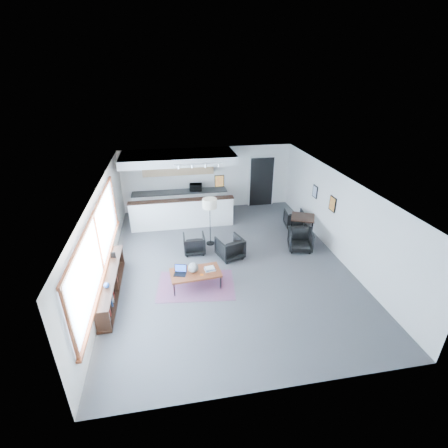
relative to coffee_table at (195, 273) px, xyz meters
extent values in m
cube|color=#4D4D50|center=(1.08, 1.01, -0.42)|extent=(7.00, 9.00, 0.01)
cube|color=white|center=(1.08, 1.01, 2.19)|extent=(7.00, 9.00, 0.01)
cube|color=silver|center=(1.08, 5.52, 0.89)|extent=(7.00, 0.01, 2.60)
cube|color=silver|center=(1.08, -3.49, 0.89)|extent=(7.00, 0.01, 2.60)
cube|color=silver|center=(-2.42, 1.01, 0.89)|extent=(0.01, 9.00, 2.60)
cube|color=silver|center=(4.59, 1.01, 0.89)|extent=(0.01, 9.00, 2.60)
cube|color=#8CBFFF|center=(-2.39, 0.11, 1.09)|extent=(0.02, 5.80, 1.55)
cube|color=brown|center=(-2.36, 0.11, 0.29)|extent=(0.10, 5.95, 0.06)
cube|color=brown|center=(-2.37, 0.11, 1.89)|extent=(0.06, 5.95, 0.06)
cube|color=brown|center=(-2.37, -2.79, 1.09)|extent=(0.06, 0.06, 1.60)
cube|color=brown|center=(-2.37, 0.11, 1.09)|extent=(0.06, 0.06, 1.60)
cube|color=brown|center=(-2.37, 3.01, 1.09)|extent=(0.06, 0.06, 1.60)
cube|color=black|center=(-2.22, 0.01, 0.21)|extent=(0.35, 3.00, 0.05)
cube|color=black|center=(-2.22, 0.01, -0.36)|extent=(0.35, 3.00, 0.05)
cube|color=black|center=(-2.22, -1.44, -0.08)|extent=(0.33, 0.04, 0.55)
cube|color=black|center=(-2.22, 0.01, -0.08)|extent=(0.33, 0.04, 0.55)
cube|color=black|center=(-2.22, 1.46, -0.08)|extent=(0.33, 0.04, 0.55)
cube|color=#3359A5|center=(-2.22, -1.29, -0.24)|extent=(0.18, 0.04, 0.20)
cube|color=silver|center=(-2.22, -1.12, -0.23)|extent=(0.18, 0.04, 0.22)
cube|color=maroon|center=(-2.22, -0.95, -0.22)|extent=(0.18, 0.04, 0.24)
cube|color=black|center=(-2.22, -0.78, -0.24)|extent=(0.18, 0.04, 0.20)
cube|color=#3359A5|center=(-2.22, -0.61, -0.23)|extent=(0.18, 0.04, 0.22)
cube|color=silver|center=(-2.22, -0.44, -0.22)|extent=(0.18, 0.04, 0.24)
cube|color=maroon|center=(-2.22, -0.27, -0.24)|extent=(0.18, 0.04, 0.20)
cube|color=black|center=(-2.22, -0.10, -0.23)|extent=(0.18, 0.04, 0.22)
cube|color=#3359A5|center=(-2.22, 0.07, -0.22)|extent=(0.18, 0.03, 0.24)
cube|color=silver|center=(-2.22, 0.24, -0.24)|extent=(0.18, 0.03, 0.20)
cube|color=maroon|center=(-2.22, 0.41, -0.23)|extent=(0.18, 0.03, 0.22)
cube|color=black|center=(-2.22, 0.58, -0.22)|extent=(0.18, 0.04, 0.24)
cube|color=black|center=(-2.22, 0.81, 0.32)|extent=(0.14, 0.02, 0.18)
sphere|color=#264C99|center=(-2.20, -0.59, 0.30)|extent=(0.14, 0.14, 0.14)
cube|color=white|center=(-0.12, 3.71, 0.14)|extent=(3.80, 0.25, 1.10)
cube|color=black|center=(-0.12, 3.71, 0.70)|extent=(3.85, 0.32, 0.04)
cube|color=white|center=(-0.12, 5.16, 0.04)|extent=(3.80, 0.60, 0.90)
cube|color=#2D2D2D|center=(-0.12, 5.16, 0.50)|extent=(3.82, 0.62, 0.04)
cube|color=tan|center=(-0.12, 5.31, 1.54)|extent=(2.80, 0.35, 0.70)
cube|color=white|center=(-0.12, 4.61, 2.04)|extent=(4.20, 1.80, 0.30)
cube|color=black|center=(1.28, 3.72, 1.34)|extent=(0.35, 0.03, 0.45)
cube|color=orange|center=(1.28, 3.71, 1.34)|extent=(0.30, 0.01, 0.40)
cube|color=black|center=(3.38, 5.43, 0.64)|extent=(1.00, 0.12, 2.10)
cube|color=white|center=(2.86, 5.44, 0.64)|extent=(0.06, 0.10, 2.10)
cube|color=white|center=(3.90, 5.44, 0.64)|extent=(0.06, 0.10, 2.10)
cube|color=white|center=(3.38, 5.44, 1.71)|extent=(1.10, 0.10, 0.06)
cube|color=silver|center=(0.48, 3.21, 2.15)|extent=(1.60, 0.04, 0.04)
cylinder|color=silver|center=(-0.17, 3.21, 2.07)|extent=(0.07, 0.07, 0.09)
cylinder|color=silver|center=(0.28, 3.21, 2.07)|extent=(0.07, 0.07, 0.09)
cylinder|color=silver|center=(0.73, 3.21, 2.07)|extent=(0.07, 0.07, 0.09)
cylinder|color=silver|center=(1.18, 3.21, 2.07)|extent=(0.07, 0.07, 0.09)
cube|color=black|center=(4.55, 1.41, 1.14)|extent=(0.03, 0.38, 0.48)
cube|color=orange|center=(4.54, 1.41, 1.14)|extent=(0.00, 0.32, 0.42)
cube|color=black|center=(4.55, 2.71, 1.09)|extent=(0.03, 0.34, 0.44)
cube|color=#859FC5|center=(4.54, 2.71, 1.09)|extent=(0.00, 0.28, 0.38)
cube|color=#6B3957|center=(0.00, 0.00, -0.41)|extent=(2.24, 1.65, 0.01)
cube|color=brown|center=(0.00, 0.00, 0.01)|extent=(1.42, 0.84, 0.05)
cube|color=black|center=(-0.60, -0.36, -0.21)|extent=(0.03, 0.03, 0.40)
cube|color=black|center=(-0.65, 0.26, -0.21)|extent=(0.03, 0.03, 0.40)
cube|color=black|center=(0.65, -0.26, -0.21)|extent=(0.03, 0.03, 0.40)
cube|color=black|center=(0.60, 0.36, -0.21)|extent=(0.03, 0.03, 0.40)
cube|color=black|center=(0.03, -0.31, -0.02)|extent=(1.30, 0.14, 0.03)
cube|color=black|center=(-0.03, 0.31, -0.02)|extent=(1.30, 0.14, 0.03)
cube|color=black|center=(-0.42, -0.04, 0.04)|extent=(0.37, 0.31, 0.02)
cube|color=black|center=(-0.39, 0.07, 0.16)|extent=(0.33, 0.14, 0.21)
cube|color=blue|center=(-0.39, 0.07, 0.16)|extent=(0.30, 0.12, 0.18)
sphere|color=gray|center=(-0.05, 0.01, 0.17)|extent=(0.28, 0.28, 0.28)
cube|color=silver|center=(0.40, 0.03, 0.05)|extent=(0.32, 0.27, 0.03)
cube|color=#3359A5|center=(0.40, 0.03, 0.08)|extent=(0.29, 0.25, 0.03)
cube|color=silver|center=(0.40, 0.01, 0.11)|extent=(0.26, 0.22, 0.03)
cube|color=#E5590C|center=(0.16, -0.16, 0.04)|extent=(0.11, 0.11, 0.01)
imported|color=black|center=(0.13, 1.81, -0.07)|extent=(0.68, 0.63, 0.69)
imported|color=black|center=(1.21, 1.31, -0.03)|extent=(0.92, 0.89, 0.76)
cylinder|color=black|center=(0.72, 2.29, -0.40)|extent=(0.35, 0.35, 0.03)
cylinder|color=black|center=(0.72, 2.29, 0.31)|extent=(0.03, 0.03, 1.39)
cylinder|color=beige|center=(0.72, 2.29, 1.08)|extent=(0.57, 0.57, 0.31)
cube|color=black|center=(4.08, 2.44, 0.25)|extent=(1.06, 1.06, 0.04)
cylinder|color=black|center=(3.61, 2.27, -0.09)|extent=(0.05, 0.05, 0.64)
cylinder|color=black|center=(3.91, 2.92, -0.09)|extent=(0.05, 0.05, 0.64)
cylinder|color=black|center=(4.26, 1.97, -0.09)|extent=(0.05, 0.05, 0.64)
cylinder|color=black|center=(4.55, 2.62, -0.09)|extent=(0.05, 0.05, 0.64)
imported|color=black|center=(3.59, 1.38, -0.09)|extent=(0.76, 0.73, 0.65)
imported|color=black|center=(4.02, 3.07, -0.11)|extent=(0.64, 0.61, 0.59)
imported|color=black|center=(0.54, 5.16, 0.69)|extent=(0.52, 0.33, 0.34)
camera|label=1|loc=(-0.52, -7.39, 5.04)|focal=26.00mm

